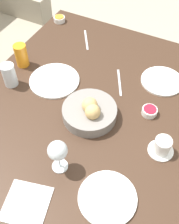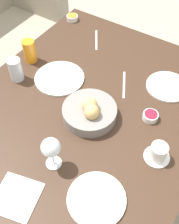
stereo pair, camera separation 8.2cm
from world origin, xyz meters
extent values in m
plane|color=#A89E89|center=(0.00, 0.00, 0.00)|extent=(10.00, 10.00, 0.00)
cube|color=#3D281C|center=(0.00, 0.00, 0.71)|extent=(1.32, 1.08, 0.03)
cube|color=#3D281C|center=(0.61, 0.49, 0.35)|extent=(0.06, 0.06, 0.69)
cube|color=#9E937F|center=(0.90, 1.17, 0.31)|extent=(0.14, 0.70, 0.63)
cylinder|color=gray|center=(-0.05, -0.04, 0.76)|extent=(0.24, 0.24, 0.05)
sphere|color=tan|center=(-0.05, -0.04, 0.81)|extent=(0.07, 0.07, 0.07)
sphere|color=tan|center=(-0.07, -0.07, 0.81)|extent=(0.07, 0.07, 0.07)
cylinder|color=white|center=(-0.36, -0.27, 0.73)|extent=(0.22, 0.22, 0.01)
cylinder|color=white|center=(0.32, -0.26, 0.73)|extent=(0.21, 0.21, 0.01)
cylinder|color=white|center=(0.08, 0.22, 0.73)|extent=(0.25, 0.25, 0.01)
cylinder|color=orange|center=(0.11, 0.44, 0.79)|extent=(0.07, 0.07, 0.12)
cylinder|color=silver|center=(-0.04, 0.40, 0.79)|extent=(0.07, 0.07, 0.12)
cylinder|color=silver|center=(-0.32, -0.05, 0.73)|extent=(0.06, 0.06, 0.00)
cylinder|color=silver|center=(-0.32, -0.05, 0.77)|extent=(0.01, 0.01, 0.07)
sphere|color=silver|center=(-0.32, -0.05, 0.85)|extent=(0.08, 0.08, 0.08)
cylinder|color=white|center=(-0.08, -0.38, 0.73)|extent=(0.11, 0.11, 0.01)
cylinder|color=white|center=(-0.08, -0.38, 0.77)|extent=(0.07, 0.07, 0.07)
cylinder|color=white|center=(0.09, -0.27, 0.74)|extent=(0.07, 0.07, 0.03)
cylinder|color=#A3192D|center=(0.09, -0.27, 0.76)|extent=(0.06, 0.06, 0.00)
cylinder|color=white|center=(0.54, 0.47, 0.74)|extent=(0.07, 0.07, 0.03)
cylinder|color=#C67F28|center=(0.54, 0.47, 0.76)|extent=(0.06, 0.06, 0.00)
cube|color=#B7B7BC|center=(0.45, 0.24, 0.73)|extent=(0.16, 0.11, 0.00)
cube|color=#B7B7BC|center=(0.22, -0.07, 0.73)|extent=(0.17, 0.09, 0.00)
cube|color=white|center=(-0.51, -0.02, 0.73)|extent=(0.19, 0.19, 0.00)
camera|label=1|loc=(-0.75, -0.40, 1.72)|focal=45.00mm
camera|label=2|loc=(-0.71, -0.47, 1.72)|focal=45.00mm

